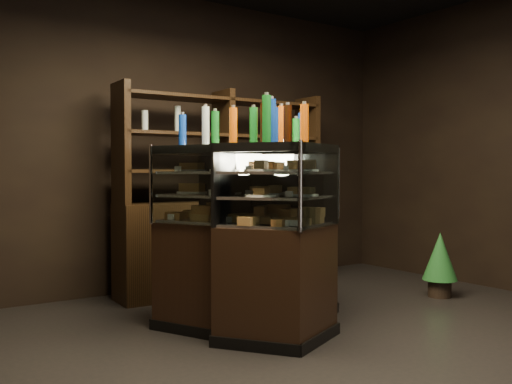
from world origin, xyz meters
The scene contains 7 objects.
ground centered at (0.00, 0.00, 0.00)m, with size 5.00×5.00×0.00m, color black.
room_shell centered at (0.00, 0.00, 1.94)m, with size 5.02×5.02×3.01m.
display_case centered at (-0.36, 0.67, 0.47)m, with size 1.56×1.43×1.40m.
food_display centered at (-0.36, 0.67, 1.06)m, with size 1.16×1.15×0.43m.
bottles_top centered at (-0.36, 0.67, 1.53)m, with size 1.00×1.01×0.30m.
potted_conifer centered at (1.68, 0.65, 0.40)m, with size 0.33×0.33×0.70m.
back_shelving centered at (0.12, 2.05, 0.61)m, with size 2.17×0.49×2.00m.
Camera 1 is at (-2.81, -2.82, 1.19)m, focal length 40.00 mm.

